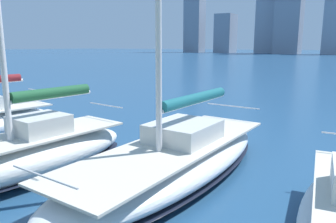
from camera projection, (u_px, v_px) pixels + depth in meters
name	position (u px, v px, depth m)	size (l,w,h in m)	color
sailboat_teal	(174.00, 158.00, 9.44)	(3.26, 9.31, 10.45)	silver
sailboat_forest	(30.00, 151.00, 9.61)	(2.96, 6.89, 12.42)	white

